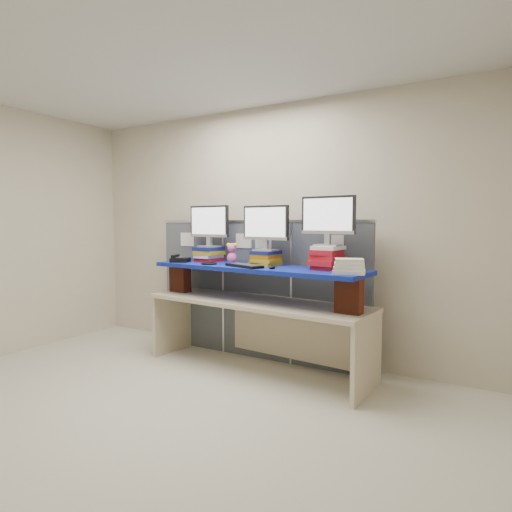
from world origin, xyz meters
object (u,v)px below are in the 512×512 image
Objects in this scene: blue_board at (256,268)px; monitor_left at (209,224)px; monitor_center at (266,225)px; desk at (256,314)px; monitor_right at (328,218)px; keyboard at (244,266)px; desk_phone at (180,259)px.

monitor_left reaches higher than blue_board.
blue_board is 0.85m from monitor_left.
monitor_left is 0.76m from monitor_center.
desk is 1.22m from monitor_right.
blue_board is 0.45m from monitor_center.
blue_board is (0.00, 0.00, 0.47)m from desk.
desk_phone reaches higher than keyboard.
monitor_right is 0.93m from keyboard.
desk is 5.21× the size of keyboard.
monitor_center is at bearing 73.22° from desk.
monitor_center reaches higher than blue_board.
keyboard is 1.95× the size of desk_phone.
desk is 0.91m from monitor_center.
monitor_right is at bearing -17.03° from desk_phone.
keyboard is (-0.09, -0.26, -0.39)m from monitor_center.
monitor_left is 0.51m from desk_phone.
monitor_center is 1.00× the size of monitor_right.
monitor_center is at bearing 91.68° from keyboard.
keyboard is at bearing -26.68° from desk_phone.
monitor_right is at bearing 0.00° from monitor_center.
desk_phone reaches higher than blue_board.
monitor_right reaches higher than desk.
keyboard is (-0.05, -0.15, 0.51)m from desk.
monitor_left is at bearing 170.64° from desk.
monitor_left is 1.00× the size of monitor_center.
keyboard is at bearing -103.72° from blue_board.
monitor_left reaches higher than monitor_center.
monitor_right is (0.73, 0.06, 0.97)m from desk.
desk is 10.16× the size of desk_phone.
monitor_left is 1.00× the size of monitor_right.
keyboard is at bearing -21.39° from monitor_left.
monitor_center is 1.14× the size of keyboard.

